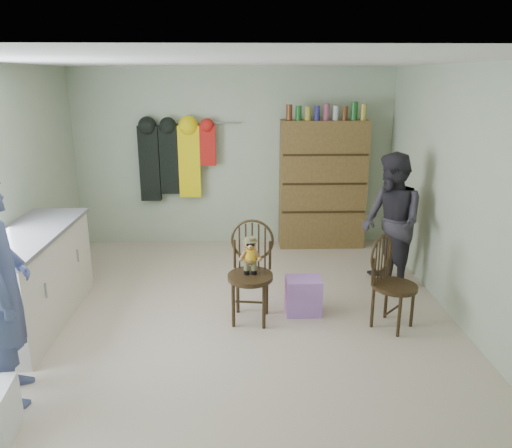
{
  "coord_description": "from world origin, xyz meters",
  "views": [
    {
      "loc": [
        0.11,
        -4.59,
        2.38
      ],
      "look_at": [
        0.25,
        0.2,
        0.95
      ],
      "focal_mm": 35.0,
      "sensor_mm": 36.0,
      "label": 1
    }
  ],
  "objects_px": {
    "chair_far": "(390,279)",
    "dresser": "(322,184)",
    "counter": "(32,278)",
    "chair_front": "(251,265)"
  },
  "relations": [
    {
      "from": "chair_far",
      "to": "dresser",
      "type": "height_order",
      "value": "dresser"
    },
    {
      "from": "counter",
      "to": "dresser",
      "type": "bearing_deg",
      "value": 35.68
    },
    {
      "from": "counter",
      "to": "chair_front",
      "type": "xyz_separation_m",
      "value": [
        2.14,
        0.03,
        0.11
      ]
    },
    {
      "from": "chair_front",
      "to": "dresser",
      "type": "relative_size",
      "value": 0.5
    },
    {
      "from": "chair_front",
      "to": "dresser",
      "type": "xyz_separation_m",
      "value": [
        1.06,
        2.27,
        0.34
      ]
    },
    {
      "from": "chair_far",
      "to": "dresser",
      "type": "bearing_deg",
      "value": 50.49
    },
    {
      "from": "chair_front",
      "to": "chair_far",
      "type": "relative_size",
      "value": 1.1
    },
    {
      "from": "chair_far",
      "to": "counter",
      "type": "bearing_deg",
      "value": 131.22
    },
    {
      "from": "chair_front",
      "to": "counter",
      "type": "bearing_deg",
      "value": -171.54
    },
    {
      "from": "counter",
      "to": "dresser",
      "type": "xyz_separation_m",
      "value": [
        3.2,
        2.3,
        0.44
      ]
    }
  ]
}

